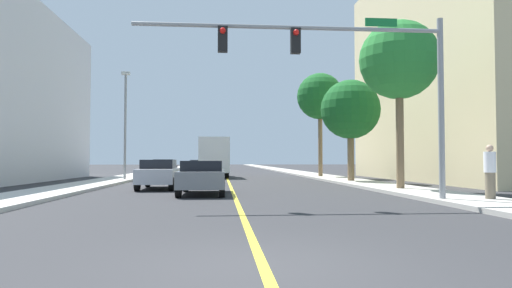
% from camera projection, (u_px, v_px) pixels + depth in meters
% --- Properties ---
extents(ground, '(192.00, 192.00, 0.00)m').
position_uv_depth(ground, '(225.00, 173.00, 47.70)').
color(ground, '#2D2D30').
extents(sidewalk_left, '(2.73, 168.00, 0.15)m').
position_uv_depth(sidewalk_left, '(152.00, 173.00, 47.05)').
color(sidewalk_left, beige).
rests_on(sidewalk_left, ground).
extents(sidewalk_right, '(2.73, 168.00, 0.15)m').
position_uv_depth(sidewalk_right, '(297.00, 172.00, 48.35)').
color(sidewalk_right, '#B2ADA3').
rests_on(sidewalk_right, ground).
extents(lane_marking_center, '(0.16, 144.00, 0.01)m').
position_uv_depth(lane_marking_center, '(225.00, 173.00, 47.70)').
color(lane_marking_center, yellow).
rests_on(lane_marking_center, ground).
extents(building_right_near, '(13.92, 21.14, 16.23)m').
position_uv_depth(building_right_near, '(495.00, 67.00, 31.56)').
color(building_right_near, beige).
rests_on(building_right_near, ground).
extents(traffic_signal_mast, '(10.43, 0.36, 6.13)m').
position_uv_depth(traffic_signal_mast, '(347.00, 63.00, 14.66)').
color(traffic_signal_mast, gray).
rests_on(traffic_signal_mast, sidewalk_right).
extents(street_lamp, '(0.56, 0.28, 7.30)m').
position_uv_depth(street_lamp, '(125.00, 119.00, 29.76)').
color(street_lamp, gray).
rests_on(street_lamp, sidewalk_left).
extents(palm_near, '(3.65, 3.65, 7.78)m').
position_uv_depth(palm_near, '(399.00, 61.00, 20.40)').
color(palm_near, brown).
rests_on(palm_near, sidewalk_right).
extents(palm_mid, '(3.76, 3.76, 6.40)m').
position_uv_depth(palm_mid, '(350.00, 110.00, 27.89)').
color(palm_mid, brown).
rests_on(palm_mid, sidewalk_right).
extents(palm_far, '(3.73, 3.73, 8.33)m').
position_uv_depth(palm_far, '(320.00, 97.00, 35.49)').
color(palm_far, brown).
rests_on(palm_far, sidewalk_right).
extents(car_silver, '(1.82, 4.33, 1.46)m').
position_uv_depth(car_silver, '(159.00, 173.00, 21.97)').
color(car_silver, '#BCBCC1').
rests_on(car_silver, ground).
extents(car_red, '(2.03, 4.43, 1.33)m').
position_uv_depth(car_red, '(215.00, 165.00, 60.18)').
color(car_red, red).
rests_on(car_red, ground).
extents(car_white, '(1.96, 3.88, 1.46)m').
position_uv_depth(car_white, '(196.00, 165.00, 57.64)').
color(car_white, white).
rests_on(car_white, ground).
extents(car_black, '(1.85, 4.22, 1.50)m').
position_uv_depth(car_black, '(164.00, 168.00, 35.66)').
color(car_black, black).
rests_on(car_black, ground).
extents(car_gray, '(1.93, 4.41, 1.41)m').
position_uv_depth(car_gray, '(202.00, 177.00, 18.49)').
color(car_gray, slate).
rests_on(car_gray, ground).
extents(delivery_truck, '(2.66, 7.12, 3.23)m').
position_uv_depth(delivery_truck, '(213.00, 157.00, 36.51)').
color(delivery_truck, silver).
rests_on(delivery_truck, ground).
extents(pedestrian, '(0.38, 0.38, 1.81)m').
position_uv_depth(pedestrian, '(490.00, 172.00, 14.66)').
color(pedestrian, '#726651').
rests_on(pedestrian, sidewalk_right).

